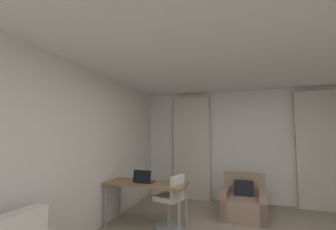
{
  "coord_description": "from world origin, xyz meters",
  "views": [
    {
      "loc": [
        -0.23,
        -2.55,
        1.55
      ],
      "look_at": [
        -1.45,
        1.24,
        1.91
      ],
      "focal_mm": 23.74,
      "sensor_mm": 36.0,
      "label": 1
    }
  ],
  "objects": [
    {
      "name": "curtain_left_panel",
      "position": [
        -1.38,
        2.9,
        1.25
      ],
      "size": [
        0.9,
        0.06,
        2.5
      ],
      "color": "beige",
      "rests_on": "ground"
    },
    {
      "name": "wall_left",
      "position": [
        -2.53,
        0.0,
        1.3
      ],
      "size": [
        0.06,
        6.12,
        2.6
      ],
      "color": "silver",
      "rests_on": "ground"
    },
    {
      "name": "ceiling",
      "position": [
        0.0,
        0.0,
        2.63
      ],
      "size": [
        5.12,
        6.12,
        0.06
      ],
      "primitive_type": "cube",
      "color": "white",
      "rests_on": "wall_left"
    },
    {
      "name": "wall_window",
      "position": [
        0.0,
        3.03,
        1.3
      ],
      "size": [
        5.12,
        0.06,
        2.6
      ],
      "color": "silver",
      "rests_on": "ground"
    },
    {
      "name": "curtain_right_panel",
      "position": [
        1.38,
        2.9,
        1.25
      ],
      "size": [
        0.9,
        0.06,
        2.5
      ],
      "color": "beige",
      "rests_on": "ground"
    },
    {
      "name": "laptop",
      "position": [
        -1.81,
        1.01,
        0.78
      ],
      "size": [
        0.33,
        0.26,
        0.22
      ],
      "color": "#2D2D33",
      "rests_on": "desk"
    },
    {
      "name": "desk",
      "position": [
        -1.79,
        1.06,
        0.67
      ],
      "size": [
        1.39,
        0.57,
        0.74
      ],
      "color": "olive",
      "rests_on": "ground"
    },
    {
      "name": "desk_chair",
      "position": [
        -1.35,
        1.09,
        0.39
      ],
      "size": [
        0.5,
        0.5,
        0.88
      ],
      "color": "gray",
      "rests_on": "ground"
    },
    {
      "name": "armchair",
      "position": [
        -0.19,
        2.03,
        0.26
      ],
      "size": [
        0.84,
        0.84,
        0.78
      ],
      "color": "#997A66",
      "rests_on": "ground"
    }
  ]
}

